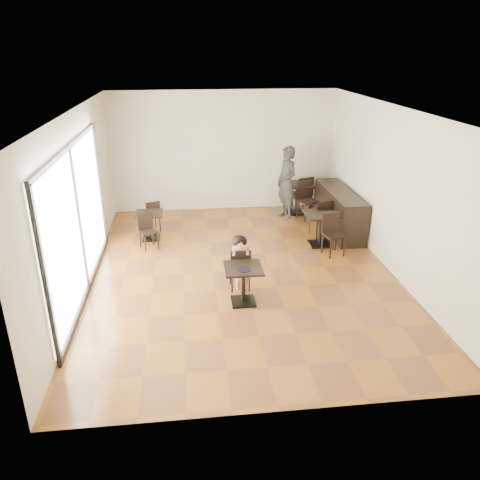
{
  "coord_description": "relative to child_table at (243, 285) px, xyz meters",
  "views": [
    {
      "loc": [
        -1.02,
        -8.49,
        4.25
      ],
      "look_at": [
        -0.12,
        -0.77,
        1.0
      ],
      "focal_mm": 35.0,
      "sensor_mm": 36.0,
      "label": 1
    }
  ],
  "objects": [
    {
      "name": "chair_back_b",
      "position": [
        2.2,
        4.08,
        0.15
      ],
      "size": [
        0.57,
        0.57,
        0.99
      ],
      "primitive_type": null,
      "rotation": [
        0.0,
        0.0,
        0.33
      ],
      "color": "black",
      "rests_on": "floor"
    },
    {
      "name": "cafe_table_back",
      "position": [
        2.03,
        4.63,
        0.06
      ],
      "size": [
        0.99,
        0.99,
        0.83
      ],
      "primitive_type": null,
      "rotation": [
        0.0,
        0.0,
        0.33
      ],
      "color": "black",
      "rests_on": "floor"
    },
    {
      "name": "service_counter",
      "position": [
        2.77,
        3.27,
        0.15
      ],
      "size": [
        0.6,
        2.4,
        1.0
      ],
      "primitive_type": "cube",
      "color": "black",
      "rests_on": "floor"
    },
    {
      "name": "plate",
      "position": [
        0.0,
        -0.1,
        0.36
      ],
      "size": [
        0.24,
        0.24,
        0.01
      ],
      "primitive_type": "cylinder",
      "color": "black",
      "rests_on": "child_table"
    },
    {
      "name": "storefront_window",
      "position": [
        -2.85,
        0.77,
        1.05
      ],
      "size": [
        0.04,
        4.5,
        2.6
      ],
      "primitive_type": "cube",
      "color": "white",
      "rests_on": "floor"
    },
    {
      "name": "adult_patron",
      "position": [
        1.67,
        4.33,
        0.6
      ],
      "size": [
        0.65,
        0.8,
        1.89
      ],
      "primitive_type": "imported",
      "rotation": [
        0.0,
        0.0,
        -1.24
      ],
      "color": "#323237",
      "rests_on": "floor"
    },
    {
      "name": "cafe_table_mid",
      "position": [
        2.06,
        2.38,
        0.03
      ],
      "size": [
        0.87,
        0.87,
        0.76
      ],
      "primitive_type": null,
      "rotation": [
        0.0,
        0.0,
        0.25
      ],
      "color": "black",
      "rests_on": "floor"
    },
    {
      "name": "cafe_table_left",
      "position": [
        -1.81,
        3.19,
        -0.02
      ],
      "size": [
        0.82,
        0.82,
        0.66
      ],
      "primitive_type": null,
      "rotation": [
        0.0,
        0.0,
        0.43
      ],
      "color": "black",
      "rests_on": "floor"
    },
    {
      "name": "chair_left_b",
      "position": [
        -1.81,
        2.64,
        0.05
      ],
      "size": [
        0.47,
        0.47,
        0.79
      ],
      "primitive_type": null,
      "rotation": [
        0.0,
        0.0,
        0.43
      ],
      "color": "black",
      "rests_on": "floor"
    },
    {
      "name": "child_chair",
      "position": [
        0.0,
        0.55,
        0.07
      ],
      "size": [
        0.38,
        0.38,
        0.84
      ],
      "primitive_type": null,
      "rotation": [
        0.0,
        0.0,
        3.14
      ],
      "color": "black",
      "rests_on": "floor"
    },
    {
      "name": "chair_left_a",
      "position": [
        -1.81,
        3.74,
        0.05
      ],
      "size": [
        0.47,
        0.47,
        0.79
      ],
      "primitive_type": null,
      "rotation": [
        0.0,
        0.0,
        3.58
      ],
      "color": "black",
      "rests_on": "floor"
    },
    {
      "name": "chair_back_a",
      "position": [
        2.2,
        4.77,
        0.15
      ],
      "size": [
        0.57,
        0.57,
        0.99
      ],
      "primitive_type": null,
      "rotation": [
        0.0,
        0.0,
        3.47
      ],
      "color": "black",
      "rests_on": "floor"
    },
    {
      "name": "wall_right",
      "position": [
        3.12,
        1.27,
        1.25
      ],
      "size": [
        0.01,
        8.0,
        3.2
      ],
      "primitive_type": "cube",
      "color": "silver",
      "rests_on": "floor"
    },
    {
      "name": "wall_front",
      "position": [
        0.12,
        -2.73,
        1.25
      ],
      "size": [
        6.0,
        0.01,
        3.2
      ],
      "primitive_type": "cube",
      "color": "silver",
      "rests_on": "floor"
    },
    {
      "name": "pizza_slice",
      "position": [
        0.0,
        0.36,
        0.57
      ],
      "size": [
        0.25,
        0.19,
        0.06
      ],
      "primitive_type": null,
      "color": "tan",
      "rests_on": "child"
    },
    {
      "name": "wall_left",
      "position": [
        -2.88,
        1.27,
        1.25
      ],
      "size": [
        0.01,
        8.0,
        3.2
      ],
      "primitive_type": "cube",
      "color": "silver",
      "rests_on": "floor"
    },
    {
      "name": "child",
      "position": [
        0.0,
        0.55,
        0.18
      ],
      "size": [
        0.38,
        0.53,
        1.06
      ],
      "primitive_type": null,
      "color": "slate",
      "rests_on": "child_chair"
    },
    {
      "name": "floor",
      "position": [
        0.12,
        1.27,
        -0.35
      ],
      "size": [
        6.0,
        8.0,
        0.01
      ],
      "primitive_type": "cube",
      "color": "brown",
      "rests_on": "ground"
    },
    {
      "name": "chair_mid_b",
      "position": [
        2.2,
        1.83,
        0.11
      ],
      "size": [
        0.5,
        0.5,
        0.91
      ],
      "primitive_type": null,
      "rotation": [
        0.0,
        0.0,
        0.25
      ],
      "color": "black",
      "rests_on": "floor"
    },
    {
      "name": "chair_mid_a",
      "position": [
        2.2,
        2.93,
        0.11
      ],
      "size": [
        0.5,
        0.5,
        0.91
      ],
      "primitive_type": null,
      "rotation": [
        0.0,
        0.0,
        3.39
      ],
      "color": "black",
      "rests_on": "floor"
    },
    {
      "name": "wall_back",
      "position": [
        0.12,
        5.27,
        1.25
      ],
      "size": [
        6.0,
        0.01,
        3.2
      ],
      "primitive_type": "cube",
      "color": "silver",
      "rests_on": "floor"
    },
    {
      "name": "child_table",
      "position": [
        0.0,
        0.0,
        0.0
      ],
      "size": [
        0.66,
        0.66,
        0.7
      ],
      "primitive_type": null,
      "color": "black",
      "rests_on": "floor"
    },
    {
      "name": "ceiling",
      "position": [
        0.12,
        1.27,
        2.85
      ],
      "size": [
        6.0,
        8.0,
        0.01
      ],
      "primitive_type": "cube",
      "color": "silver",
      "rests_on": "floor"
    }
  ]
}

